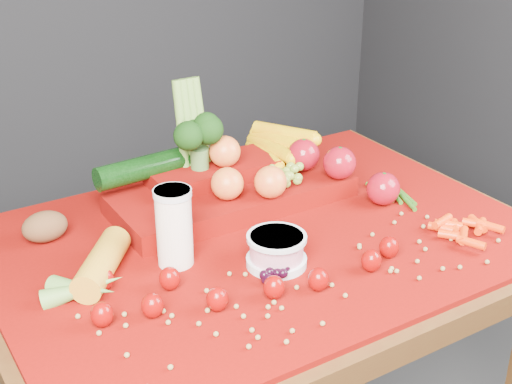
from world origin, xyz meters
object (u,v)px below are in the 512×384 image
yogurt_bowl (277,249)px  produce_mound (239,177)px  milk_glass (174,224)px  table (261,280)px

yogurt_bowl → produce_mound: (0.08, 0.27, 0.02)m
milk_glass → produce_mound: size_ratio=0.26×
milk_glass → produce_mound: (0.23, 0.16, -0.02)m
milk_glass → yogurt_bowl: 0.19m
table → milk_glass: bearing=-178.1°
milk_glass → yogurt_bowl: milk_glass is taller
table → yogurt_bowl: (-0.04, -0.11, 0.14)m
milk_glass → table: bearing=1.9°
milk_glass → yogurt_bowl: bearing=-33.8°
milk_glass → produce_mound: bearing=34.8°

